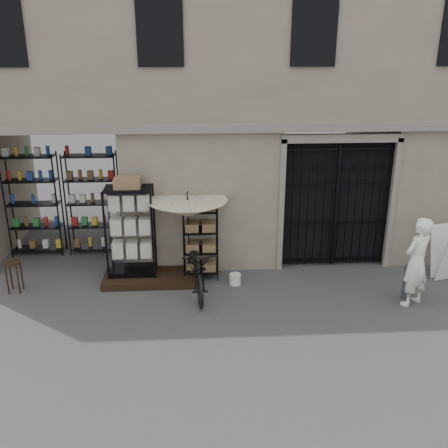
{
  "coord_description": "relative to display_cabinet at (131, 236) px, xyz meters",
  "views": [
    {
      "loc": [
        -1.38,
        -8.32,
        4.91
      ],
      "look_at": [
        -0.8,
        1.4,
        1.35
      ],
      "focal_mm": 40.0,
      "sensor_mm": 36.0,
      "label": 1
    }
  ],
  "objects": [
    {
      "name": "ground",
      "position": [
        2.78,
        -1.7,
        -1.02
      ],
      "size": [
        80.0,
        80.0,
        0.0
      ],
      "primitive_type": "plane",
      "color": "black",
      "rests_on": "ground"
    },
    {
      "name": "shop_shelving",
      "position": [
        -1.77,
        1.6,
        0.23
      ],
      "size": [
        2.7,
        0.5,
        2.5
      ],
      "primitive_type": "cube",
      "color": "black",
      "rests_on": "ground"
    },
    {
      "name": "easel_sign",
      "position": [
        6.83,
        -0.41,
        -0.42
      ],
      "size": [
        0.68,
        0.74,
        1.17
      ],
      "rotation": [
        0.0,
        0.0,
        0.22
      ],
      "color": "silver",
      "rests_on": "ground"
    },
    {
      "name": "main_building",
      "position": [
        2.78,
        2.3,
        3.48
      ],
      "size": [
        14.0,
        4.0,
        9.0
      ],
      "primitive_type": "cube",
      "color": "gray",
      "rests_on": "ground"
    },
    {
      "name": "shopkeeper",
      "position": [
        5.64,
        -1.46,
        -1.02
      ],
      "size": [
        1.51,
        1.9,
        0.44
      ],
      "primitive_type": "imported",
      "rotation": [
        0.0,
        0.0,
        3.69
      ],
      "color": "white",
      "rests_on": "ground"
    },
    {
      "name": "display_cabinet",
      "position": [
        0.0,
        0.0,
        0.0
      ],
      "size": [
        1.11,
        0.87,
        2.09
      ],
      "rotation": [
        0.0,
        0.0,
        -0.33
      ],
      "color": "black",
      "rests_on": "step_platform"
    },
    {
      "name": "shop_recess",
      "position": [
        -1.72,
        1.1,
        0.48
      ],
      "size": [
        3.0,
        1.7,
        3.0
      ],
      "primitive_type": "cube",
      "color": "black",
      "rests_on": "ground"
    },
    {
      "name": "white_bucket",
      "position": [
        2.21,
        -0.4,
        -0.9
      ],
      "size": [
        0.32,
        0.32,
        0.24
      ],
      "primitive_type": "cylinder",
      "rotation": [
        0.0,
        0.0,
        -0.42
      ],
      "color": "silver",
      "rests_on": "ground"
    },
    {
      "name": "wire_rack",
      "position": [
        1.49,
        0.04,
        -0.21
      ],
      "size": [
        0.87,
        0.75,
        1.66
      ],
      "rotation": [
        0.0,
        0.0,
        0.39
      ],
      "color": "black",
      "rests_on": "ground"
    },
    {
      "name": "steel_bollard",
      "position": [
        5.6,
        -1.24,
        -0.65
      ],
      "size": [
        0.16,
        0.16,
        0.74
      ],
      "primitive_type": "cylinder",
      "rotation": [
        0.0,
        0.0,
        0.18
      ],
      "color": "slate",
      "rests_on": "ground"
    },
    {
      "name": "market_umbrella",
      "position": [
        1.23,
        -0.03,
        0.7
      ],
      "size": [
        1.71,
        1.74,
        2.39
      ],
      "rotation": [
        0.0,
        0.0,
        0.19
      ],
      "color": "black",
      "rests_on": "ground"
    },
    {
      "name": "wooden_stool",
      "position": [
        -2.39,
        -0.46,
        -0.66
      ],
      "size": [
        0.41,
        0.41,
        0.67
      ],
      "rotation": [
        0.0,
        0.0,
        0.35
      ],
      "color": "black",
      "rests_on": "ground"
    },
    {
      "name": "iron_gate",
      "position": [
        4.53,
        0.58,
        0.48
      ],
      "size": [
        2.5,
        0.21,
        3.0
      ],
      "color": "black",
      "rests_on": "ground"
    },
    {
      "name": "bicycle",
      "position": [
        1.4,
        -0.69,
        -1.02
      ],
      "size": [
        0.79,
        1.1,
        1.98
      ],
      "primitive_type": "imported",
      "rotation": [
        0.0,
        0.0,
        0.1
      ],
      "color": "black",
      "rests_on": "ground"
    },
    {
      "name": "step_platform",
      "position": [
        0.38,
        -0.15,
        -0.94
      ],
      "size": [
        2.0,
        0.9,
        0.15
      ],
      "primitive_type": "cube",
      "color": "black",
      "rests_on": "ground"
    }
  ]
}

